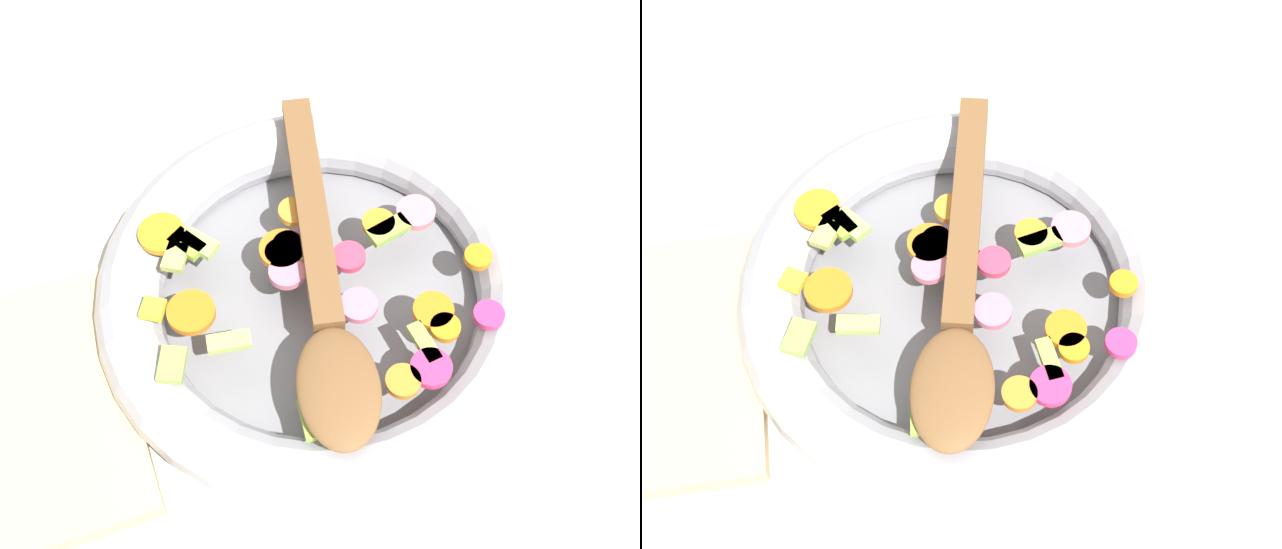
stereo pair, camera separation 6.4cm
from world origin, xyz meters
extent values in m
plane|color=beige|center=(0.00, 0.00, 0.00)|extent=(4.00, 4.00, 0.00)
cylinder|color=slate|center=(0.00, 0.00, 0.01)|extent=(0.28, 0.28, 0.01)
torus|color=#9E9EA5|center=(0.00, 0.00, 0.03)|extent=(0.33, 0.33, 0.05)
cylinder|color=orange|center=(0.06, -0.06, 0.05)|extent=(0.04, 0.04, 0.01)
cylinder|color=orange|center=(0.06, 0.03, 0.05)|extent=(0.03, 0.03, 0.01)
cylinder|color=orange|center=(-0.02, 0.03, 0.05)|extent=(0.04, 0.04, 0.01)
cylinder|color=orange|center=(-0.10, 0.00, 0.05)|extent=(0.05, 0.05, 0.01)
cylinder|color=orange|center=(0.07, -0.07, 0.05)|extent=(0.03, 0.03, 0.01)
cylinder|color=orange|center=(-0.02, 0.02, 0.05)|extent=(0.03, 0.03, 0.01)
cylinder|color=orange|center=(0.00, 0.06, 0.05)|extent=(0.03, 0.03, 0.01)
cylinder|color=orange|center=(-0.10, 0.07, 0.05)|extent=(0.05, 0.05, 0.01)
cylinder|color=orange|center=(0.02, -0.10, 0.05)|extent=(0.03, 0.03, 0.01)
cylinder|color=orange|center=(0.11, -0.03, 0.05)|extent=(0.03, 0.03, 0.01)
cube|color=#9EBC48|center=(0.05, -0.08, 0.05)|extent=(0.01, 0.03, 0.01)
cube|color=#8CBE44|center=(0.06, 0.02, 0.05)|extent=(0.03, 0.02, 0.01)
cube|color=#98C84D|center=(-0.12, -0.03, 0.05)|extent=(0.03, 0.03, 0.01)
cube|color=#86B534|center=(-0.08, 0.06, 0.05)|extent=(0.03, 0.03, 0.01)
cube|color=#92BB42|center=(-0.04, -0.10, 0.05)|extent=(0.02, 0.03, 0.01)
cube|color=#BBC95A|center=(-0.09, 0.05, 0.05)|extent=(0.03, 0.03, 0.01)
cube|color=#B6D35C|center=(-0.08, -0.03, 0.05)|extent=(0.03, 0.02, 0.01)
cube|color=#ADD65F|center=(-0.08, 0.05, 0.05)|extent=(0.03, 0.03, 0.01)
cube|color=#95AD45|center=(-0.01, 0.02, 0.05)|extent=(0.02, 0.01, 0.01)
cylinder|color=#CA3B69|center=(-0.01, 0.03, 0.05)|extent=(0.03, 0.03, 0.01)
cylinder|color=pink|center=(0.09, 0.03, 0.05)|extent=(0.04, 0.04, 0.01)
cylinder|color=pink|center=(0.02, -0.03, 0.05)|extent=(0.03, 0.03, 0.01)
cylinder|color=#D73A59|center=(0.02, 0.01, 0.05)|extent=(0.03, 0.03, 0.01)
cylinder|color=#D8316B|center=(0.04, -0.10, 0.05)|extent=(0.04, 0.04, 0.01)
cylinder|color=#D63170|center=(0.10, -0.07, 0.05)|extent=(0.03, 0.03, 0.01)
cylinder|color=#DC7288|center=(-0.02, 0.01, 0.05)|extent=(0.03, 0.03, 0.01)
cube|color=yellow|center=(-0.12, 0.01, 0.05)|extent=(0.02, 0.02, 0.01)
cube|color=brown|center=(0.01, 0.05, 0.06)|extent=(0.07, 0.20, 0.01)
ellipsoid|color=brown|center=(-0.02, -0.09, 0.06)|extent=(0.07, 0.10, 0.01)
camera|label=1|loc=(-0.11, -0.31, 0.60)|focal=50.00mm
camera|label=2|loc=(-0.05, -0.33, 0.60)|focal=50.00mm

